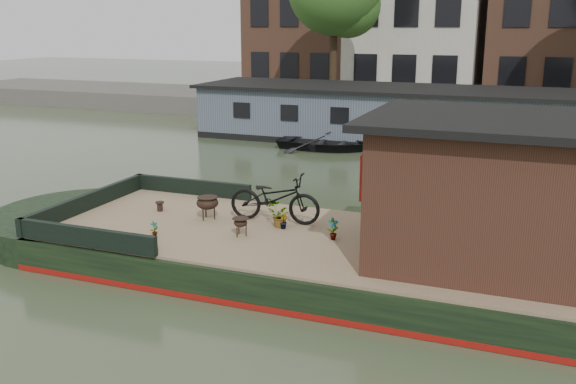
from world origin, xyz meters
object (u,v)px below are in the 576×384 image
(brazier_rear, at_px, (208,208))
(dinghy, at_px, (326,139))
(potted_plant_a, at_px, (333,229))
(cabin, at_px, (488,189))
(bicycle, at_px, (275,198))
(brazier_front, at_px, (241,227))

(brazier_rear, bearing_deg, dinghy, 95.76)
(potted_plant_a, xyz_separation_m, dinghy, (-3.87, 11.43, -0.49))
(cabin, bearing_deg, brazier_rear, 176.62)
(potted_plant_a, height_order, dinghy, potted_plant_a)
(cabin, distance_m, bicycle, 4.19)
(bicycle, bearing_deg, potted_plant_a, -117.62)
(dinghy, bearing_deg, cabin, -154.14)
(brazier_front, xyz_separation_m, dinghy, (-2.21, 11.86, -0.45))
(cabin, xyz_separation_m, brazier_rear, (-5.40, 0.32, -0.99))
(potted_plant_a, xyz_separation_m, brazier_front, (-1.66, -0.42, -0.03))
(cabin, distance_m, dinghy, 13.26)
(brazier_front, relative_size, brazier_rear, 0.76)
(potted_plant_a, distance_m, dinghy, 12.08)
(bicycle, distance_m, dinghy, 11.10)
(bicycle, relative_size, brazier_rear, 3.99)
(bicycle, bearing_deg, brazier_rear, 100.99)
(cabin, distance_m, brazier_front, 4.46)
(bicycle, xyz_separation_m, brazier_front, (-0.25, -1.07, -0.31))
(potted_plant_a, bearing_deg, brazier_front, -165.74)
(cabin, height_order, dinghy, cabin)
(cabin, relative_size, potted_plant_a, 9.62)
(bicycle, distance_m, brazier_rear, 1.40)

